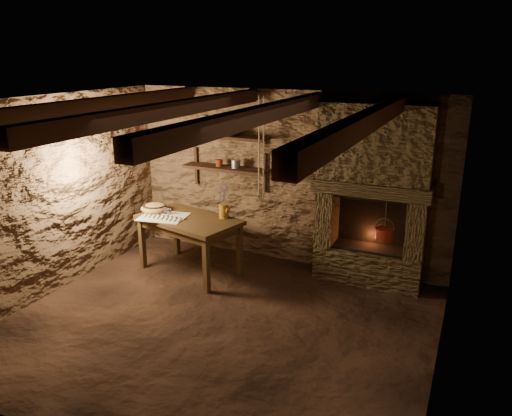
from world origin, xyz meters
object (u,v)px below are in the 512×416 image
at_px(wooden_bowl, 155,208).
at_px(iron_stockpot, 229,128).
at_px(work_table, 190,243).
at_px(red_pot, 384,233).
at_px(stoneware_jug, 224,204).

xyz_separation_m(wooden_bowl, iron_stockpot, (0.81, 0.70, 1.05)).
height_order(work_table, red_pot, red_pot).
relative_size(wooden_bowl, red_pot, 0.70).
distance_m(stoneware_jug, red_pot, 2.08).
bearing_deg(stoneware_jug, iron_stockpot, 87.67).
bearing_deg(red_pot, stoneware_jug, -167.56).
distance_m(work_table, red_pot, 2.54).
bearing_deg(wooden_bowl, work_table, -5.51).
height_order(stoneware_jug, red_pot, stoneware_jug).
bearing_deg(iron_stockpot, wooden_bowl, -139.06).
bearing_deg(iron_stockpot, stoneware_jug, -70.73).
bearing_deg(wooden_bowl, iron_stockpot, 40.94).
xyz_separation_m(stoneware_jug, wooden_bowl, (-1.01, -0.14, -0.14)).
bearing_deg(wooden_bowl, stoneware_jug, 7.73).
xyz_separation_m(work_table, wooden_bowl, (-0.58, 0.06, 0.40)).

